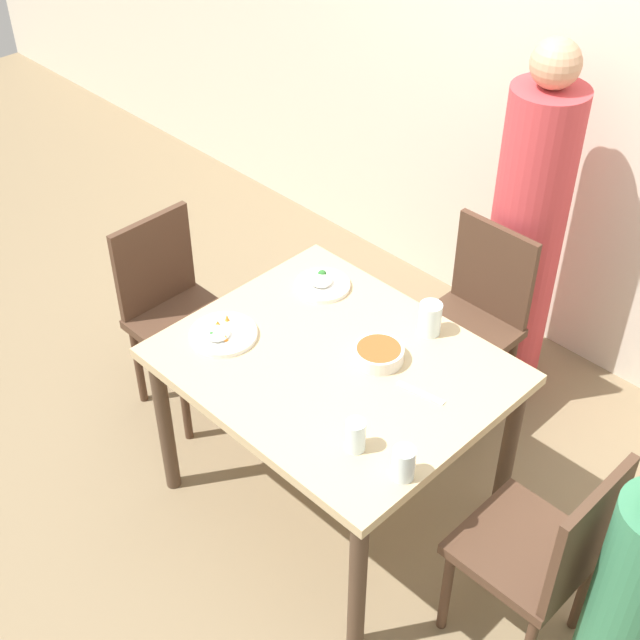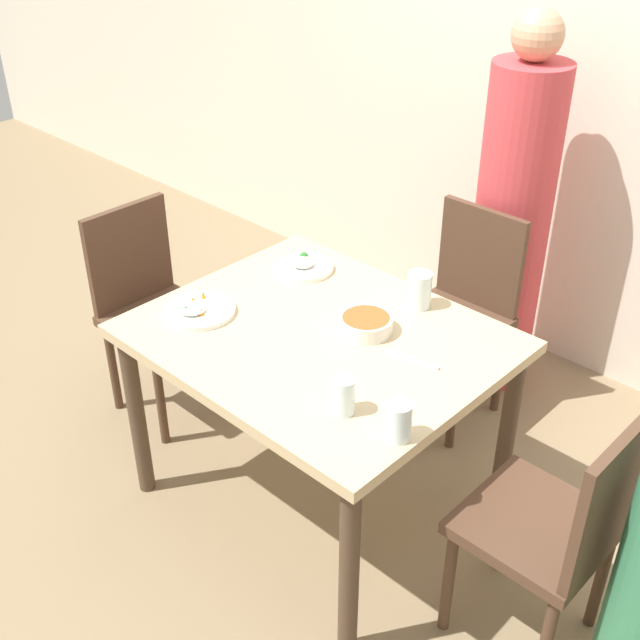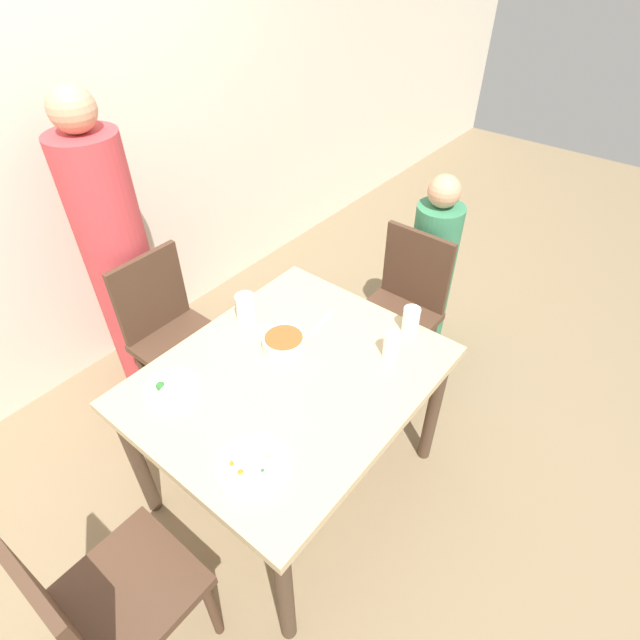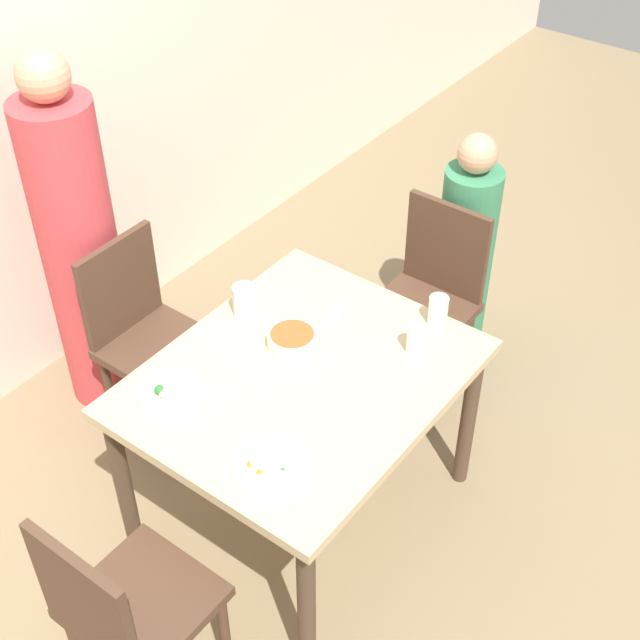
# 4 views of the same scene
# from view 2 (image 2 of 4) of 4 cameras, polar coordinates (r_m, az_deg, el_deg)

# --- Properties ---
(ground_plane) EXTENTS (10.00, 10.00, 0.00)m
(ground_plane) POSITION_cam_2_polar(r_m,az_deg,el_deg) (3.10, -0.07, -12.45)
(ground_plane) COLOR #847051
(wall_back) EXTENTS (10.00, 0.06, 2.70)m
(wall_back) POSITION_cam_2_polar(r_m,az_deg,el_deg) (3.55, 17.64, 17.25)
(wall_back) COLOR beige
(wall_back) RESTS_ON ground_plane
(dining_table) EXTENTS (1.15, 0.95, 0.74)m
(dining_table) POSITION_cam_2_polar(r_m,az_deg,el_deg) (2.68, -0.08, -2.55)
(dining_table) COLOR tan
(dining_table) RESTS_ON ground_plane
(chair_adult_spot) EXTENTS (0.40, 0.40, 0.89)m
(chair_adult_spot) POSITION_cam_2_polar(r_m,az_deg,el_deg) (3.30, 9.89, 0.87)
(chair_adult_spot) COLOR #4C3323
(chair_adult_spot) RESTS_ON ground_plane
(chair_child_spot) EXTENTS (0.40, 0.40, 0.89)m
(chair_child_spot) POSITION_cam_2_polar(r_m,az_deg,el_deg) (2.42, 16.63, -13.84)
(chair_child_spot) COLOR #4C3323
(chair_child_spot) RESTS_ON ground_plane
(chair_empty_left) EXTENTS (0.40, 0.40, 0.89)m
(chair_empty_left) POSITION_cam_2_polar(r_m,az_deg,el_deg) (3.35, -11.88, 1.07)
(chair_empty_left) COLOR #4C3323
(chair_empty_left) RESTS_ON ground_plane
(person_adult) EXTENTS (0.31, 0.31, 1.60)m
(person_adult) POSITION_cam_2_polar(r_m,az_deg,el_deg) (3.44, 13.45, 6.62)
(person_adult) COLOR #C63D42
(person_adult) RESTS_ON ground_plane
(bowl_curry) EXTENTS (0.18, 0.18, 0.05)m
(bowl_curry) POSITION_cam_2_polar(r_m,az_deg,el_deg) (2.64, 3.28, -0.26)
(bowl_curry) COLOR silver
(bowl_curry) RESTS_ON dining_table
(plate_rice_adult) EXTENTS (0.25, 0.25, 0.05)m
(plate_rice_adult) POSITION_cam_2_polar(r_m,az_deg,el_deg) (2.77, -8.68, 0.70)
(plate_rice_adult) COLOR white
(plate_rice_adult) RESTS_ON dining_table
(plate_rice_child) EXTENTS (0.22, 0.22, 0.05)m
(plate_rice_child) POSITION_cam_2_polar(r_m,az_deg,el_deg) (3.01, -1.15, 3.85)
(plate_rice_child) COLOR white
(plate_rice_child) RESTS_ON dining_table
(glass_water_tall) EXTENTS (0.08, 0.08, 0.13)m
(glass_water_tall) POSITION_cam_2_polar(r_m,az_deg,el_deg) (2.77, 7.06, 2.12)
(glass_water_tall) COLOR silver
(glass_water_tall) RESTS_ON dining_table
(glass_water_short) EXTENTS (0.07, 0.07, 0.11)m
(glass_water_short) POSITION_cam_2_polar(r_m,az_deg,el_deg) (2.27, 1.69, -5.41)
(glass_water_short) COLOR silver
(glass_water_short) RESTS_ON dining_table
(glass_water_center) EXTENTS (0.07, 0.07, 0.12)m
(glass_water_center) POSITION_cam_2_polar(r_m,az_deg,el_deg) (2.19, 5.62, -7.17)
(glass_water_center) COLOR silver
(glass_water_center) RESTS_ON dining_table
(fork_steel) EXTENTS (0.18, 0.05, 0.01)m
(fork_steel) POSITION_cam_2_polar(r_m,az_deg,el_deg) (2.52, 6.63, -2.82)
(fork_steel) COLOR silver
(fork_steel) RESTS_ON dining_table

